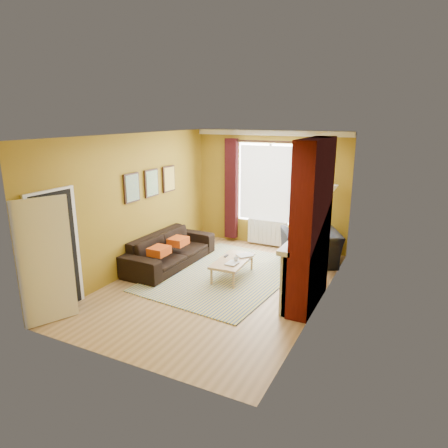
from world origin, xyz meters
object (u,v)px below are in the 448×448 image
Objects in this scene: sofa at (170,250)px; wicker_stool at (290,247)px; coffee_table at (233,262)px; floor_lamp at (332,201)px; armchair at (310,248)px.

sofa is 2.72m from wicker_stool.
coffee_table is 0.69× the size of floor_lamp.
sofa is 1.39× the size of floor_lamp.
wicker_stool is 1.39m from floor_lamp.
coffee_table is (1.50, -0.04, -0.00)m from sofa.
floor_lamp reaches higher than coffee_table.
wicker_stool reaches higher than coffee_table.
wicker_stool is at bearing -163.98° from floor_lamp.
coffee_table is (-1.19, -1.39, -0.04)m from armchair.
floor_lamp is at bearing 49.67° from coffee_table.
armchair is at bearing -29.10° from wicker_stool.
armchair is 1.13m from floor_lamp.
armchair reaches higher than sofa.
armchair is 1.83m from coffee_table.
floor_lamp is (0.27, 0.54, 0.95)m from armchair.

